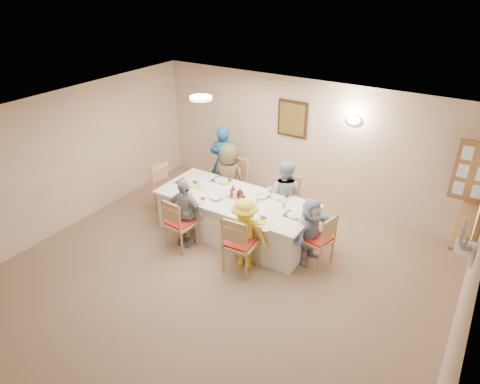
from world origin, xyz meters
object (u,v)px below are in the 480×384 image
Objects in this scene: desk_fan at (465,237)px; diner_back_left at (229,178)px; caregiver at (223,162)px; condiment_ketchup at (233,191)px; chair_back_right at (287,203)px; chair_left_end at (169,189)px; dining_table at (236,217)px; diner_front_right at (245,234)px; chair_front_left at (181,222)px; diner_right_end at (311,231)px; diner_front_left at (185,213)px; chair_back_left at (232,185)px; chair_front_right at (241,242)px; chair_right_end at (318,239)px; diner_back_right at (284,195)px.

desk_fan is 0.22× the size of diner_back_left.
condiment_ketchup is at bearing 110.79° from caregiver.
chair_left_end is (-2.15, -0.80, 0.03)m from chair_back_right.
diner_back_left is (-0.60, 0.68, 0.32)m from dining_table.
chair_left_end reaches higher than dining_table.
diner_front_right is (-2.94, -0.09, -0.94)m from desk_fan.
diner_right_end is at bearing -153.52° from chair_front_left.
desk_fan is 4.28m from chair_front_left.
desk_fan is 0.25× the size of diner_front_left.
chair_back_left is at bearing -94.90° from diner_back_left.
dining_table is 1.00m from chair_back_right.
chair_front_right is 2.57m from caregiver.
chair_back_right is at bearing 78.09° from diner_front_right.
caregiver is at bearing -102.47° from chair_right_end.
diner_front_right is 4.92× the size of condiment_ketchup.
chair_back_right is 1.23m from diner_back_left.
chair_back_right is 0.24m from diner_back_right.
chair_front_left is at bearing -177.14° from desk_fan.
diner_front_right is at bearing 140.19° from diner_right_end.
diner_front_right reaches higher than chair_back_left.
caregiver reaches higher than diner_back_right.
caregiver is at bearing -21.88° from diner_back_right.
caregiver is 1.54m from condiment_ketchup.
chair_front_left is (-0.60, -0.80, 0.10)m from dining_table.
chair_back_right is 0.61× the size of caregiver.
chair_front_right is at bearing -175.12° from chair_front_left.
chair_right_end is 0.67× the size of diner_back_left.
caregiver reaches higher than diner_front_right.
caregiver is (0.50, 1.15, 0.27)m from chair_left_end.
diner_back_right reaches higher than chair_front_right.
desk_fan is at bearing -37.03° from chair_back_right.
diner_front_left is 1.89m from caregiver.
chair_front_left is 1.02× the size of chair_right_end.
condiment_ketchup is (0.55, 0.79, 0.41)m from chair_front_left.
caregiver is (-0.45, 0.35, 0.25)m from chair_back_left.
chair_front_right is at bearing -50.57° from condiment_ketchup.
chair_back_left is at bearing 78.91° from diner_right_end.
diner_front_left is at bearing -10.50° from chair_front_right.
diner_back_left is at bearing 162.90° from desk_fan.
diner_front_left reaches higher than diner_right_end.
caregiver is at bearing 99.84° from diner_front_left.
diner_back_right is at bearing 144.12° from caregiver.
chair_back_right is at bearing 51.32° from condiment_ketchup.
chair_front_left is 2.17m from diner_right_end.
diner_front_left reaches higher than diner_front_right.
chair_back_right is 1.00× the size of chair_right_end.
diner_front_left is at bearing 168.09° from diner_front_right.
chair_back_left is 0.22m from diner_back_left.
diner_front_right is 1.06× the size of diner_right_end.
chair_left_end reaches higher than chair_back_right.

